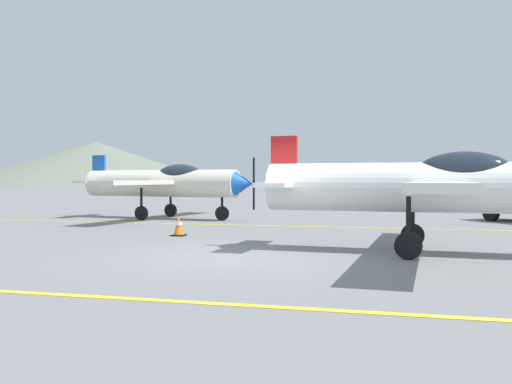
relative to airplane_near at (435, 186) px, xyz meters
name	(u,v)px	position (x,y,z in m)	size (l,w,h in m)	color
ground_plane	(234,256)	(-4.10, -1.45, -1.48)	(400.00, 400.00, 0.00)	slate
apron_line_near	(142,300)	(-4.10, -5.77, -1.47)	(80.00, 0.16, 0.01)	yellow
apron_line_far	(296,226)	(-4.10, 6.00, -1.47)	(80.00, 0.16, 0.01)	yellow
airplane_near	(435,186)	(0.00, 0.00, 0.00)	(7.61, 8.76, 2.62)	white
airplane_mid	(167,182)	(-9.80, 8.33, 0.00)	(7.66, 8.77, 2.62)	silver
traffic_cone_front	(179,226)	(-6.77, 2.12, -1.19)	(0.36, 0.36, 0.59)	black
hill_left	(96,163)	(-80.55, 124.22, 4.42)	(70.78, 70.78, 11.79)	slate
hill_centerleft	(368,172)	(-8.28, 140.99, 1.84)	(80.83, 80.83, 6.64)	slate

